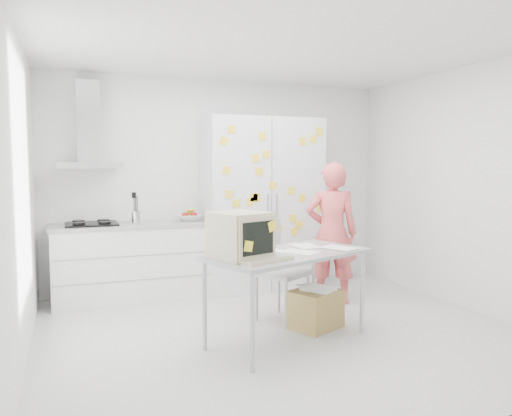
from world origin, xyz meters
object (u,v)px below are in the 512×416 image
object	(u,v)px
person	(332,233)
desk	(259,245)
chair	(276,264)
cardboard_box	(315,308)

from	to	relation	value
person	desk	distance (m)	1.70
person	chair	world-z (taller)	person
person	desk	size ratio (longest dim) A/B	0.97
person	desk	world-z (taller)	person
desk	cardboard_box	world-z (taller)	desk
cardboard_box	desk	bearing A→B (deg)	-156.82
desk	person	bearing A→B (deg)	18.32
desk	chair	xyz separation A→B (m)	(0.47, 0.72, -0.33)
person	desk	bearing A→B (deg)	63.29
cardboard_box	chair	bearing A→B (deg)	121.62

